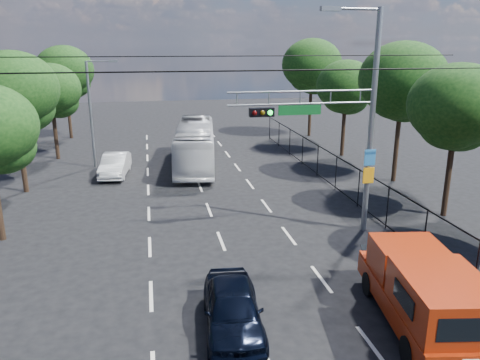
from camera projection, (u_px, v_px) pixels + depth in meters
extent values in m
cube|color=beige|center=(151.00, 296.00, 15.61)|extent=(0.12, 2.00, 0.01)
cube|color=beige|center=(150.00, 247.00, 19.38)|extent=(0.12, 2.00, 0.01)
cube|color=beige|center=(149.00, 214.00, 23.14)|extent=(0.12, 2.00, 0.01)
cube|color=beige|center=(148.00, 190.00, 26.91)|extent=(0.12, 2.00, 0.01)
cube|color=beige|center=(148.00, 172.00, 30.68)|extent=(0.12, 2.00, 0.01)
cube|color=beige|center=(147.00, 158.00, 34.44)|extent=(0.12, 2.00, 0.01)
cube|color=beige|center=(147.00, 147.00, 38.21)|extent=(0.12, 2.00, 0.01)
cube|color=beige|center=(147.00, 137.00, 41.98)|extent=(0.12, 2.00, 0.01)
cube|color=beige|center=(239.00, 287.00, 16.16)|extent=(0.12, 2.00, 0.01)
cube|color=beige|center=(221.00, 241.00, 19.93)|extent=(0.12, 2.00, 0.01)
cube|color=beige|center=(209.00, 210.00, 23.70)|extent=(0.12, 2.00, 0.01)
cube|color=beige|center=(200.00, 187.00, 27.47)|extent=(0.12, 2.00, 0.01)
cube|color=beige|center=(193.00, 170.00, 31.23)|extent=(0.12, 2.00, 0.01)
cube|color=beige|center=(188.00, 156.00, 35.00)|extent=(0.12, 2.00, 0.01)
cube|color=beige|center=(184.00, 145.00, 38.77)|extent=(0.12, 2.00, 0.01)
cube|color=beige|center=(180.00, 136.00, 42.53)|extent=(0.12, 2.00, 0.01)
cube|color=beige|center=(373.00, 347.00, 12.95)|extent=(0.12, 2.00, 0.01)
cube|color=beige|center=(321.00, 279.00, 16.72)|extent=(0.12, 2.00, 0.01)
cube|color=beige|center=(289.00, 236.00, 20.49)|extent=(0.12, 2.00, 0.01)
cube|color=beige|center=(266.00, 206.00, 24.25)|extent=(0.12, 2.00, 0.01)
cube|color=beige|center=(250.00, 184.00, 28.02)|extent=(0.12, 2.00, 0.01)
cube|color=beige|center=(237.00, 167.00, 31.79)|extent=(0.12, 2.00, 0.01)
cube|color=beige|center=(228.00, 154.00, 35.56)|extent=(0.12, 2.00, 0.01)
cube|color=beige|center=(220.00, 144.00, 39.32)|extent=(0.12, 2.00, 0.01)
cube|color=beige|center=(213.00, 135.00, 43.09)|extent=(0.12, 2.00, 0.01)
cylinder|color=slate|center=(371.00, 126.00, 19.80)|extent=(0.24, 0.24, 9.50)
cylinder|color=slate|center=(357.00, 9.00, 18.31)|extent=(2.00, 0.10, 0.10)
cube|color=slate|center=(331.00, 9.00, 18.11)|extent=(0.80, 0.25, 0.18)
cylinder|color=slate|center=(303.00, 91.00, 18.81)|extent=(6.20, 0.08, 0.08)
cylinder|color=slate|center=(302.00, 104.00, 18.95)|extent=(6.20, 0.08, 0.08)
cube|color=black|center=(262.00, 112.00, 18.72)|extent=(1.00, 0.28, 0.35)
sphere|color=#3F0505|center=(255.00, 113.00, 18.52)|extent=(0.20, 0.20, 0.20)
sphere|color=#4C3805|center=(262.00, 113.00, 18.58)|extent=(0.20, 0.20, 0.20)
sphere|color=#0CE533|center=(270.00, 113.00, 18.64)|extent=(0.20, 0.20, 0.20)
cube|color=#0B4E1C|center=(300.00, 110.00, 19.00)|extent=(1.80, 0.05, 0.40)
cube|color=#256EAF|center=(370.00, 157.00, 20.05)|extent=(0.50, 0.04, 0.70)
cube|color=orange|center=(368.00, 175.00, 20.27)|extent=(0.50, 0.04, 0.70)
cylinder|color=slate|center=(360.00, 96.00, 19.34)|extent=(0.05, 0.05, 0.50)
cylinder|color=slate|center=(331.00, 97.00, 19.10)|extent=(0.05, 0.05, 0.50)
cylinder|color=slate|center=(300.00, 98.00, 18.86)|extent=(0.05, 0.05, 0.50)
cylinder|color=slate|center=(269.00, 98.00, 18.62)|extent=(0.05, 0.05, 0.50)
cylinder|color=slate|center=(237.00, 99.00, 18.38)|extent=(0.05, 0.05, 0.50)
cylinder|color=slate|center=(91.00, 116.00, 30.93)|extent=(0.18, 0.18, 7.00)
cylinder|color=slate|center=(99.00, 61.00, 30.10)|extent=(1.60, 0.09, 0.09)
cube|color=slate|center=(113.00, 61.00, 30.26)|extent=(0.60, 0.22, 0.15)
cylinder|color=black|center=(228.00, 71.00, 16.03)|extent=(22.00, 0.04, 0.04)
cylinder|color=black|center=(213.00, 56.00, 19.21)|extent=(22.00, 0.04, 0.04)
cylinder|color=black|center=(209.00, 71.00, 20.82)|extent=(22.00, 0.04, 0.04)
cube|color=black|center=(352.00, 165.00, 24.56)|extent=(0.04, 34.00, 0.06)
cube|color=black|center=(349.00, 198.00, 25.07)|extent=(0.04, 34.00, 0.06)
cylinder|color=black|center=(477.00, 267.00, 15.41)|extent=(0.06, 0.06, 2.00)
cylinder|color=black|center=(425.00, 233.00, 18.24)|extent=(0.06, 0.06, 2.00)
cylinder|color=black|center=(387.00, 207.00, 21.06)|extent=(0.06, 0.06, 2.00)
cylinder|color=black|center=(359.00, 188.00, 23.89)|extent=(0.06, 0.06, 2.00)
cylinder|color=black|center=(336.00, 173.00, 26.71)|extent=(0.06, 0.06, 2.00)
cylinder|color=black|center=(318.00, 160.00, 29.54)|extent=(0.06, 0.06, 2.00)
cylinder|color=black|center=(303.00, 150.00, 32.36)|extent=(0.06, 0.06, 2.00)
cylinder|color=black|center=(290.00, 142.00, 35.19)|extent=(0.06, 0.06, 2.00)
cylinder|color=black|center=(279.00, 134.00, 38.01)|extent=(0.06, 0.06, 2.00)
cylinder|color=black|center=(270.00, 128.00, 40.84)|extent=(0.06, 0.06, 2.00)
cylinder|color=black|center=(449.00, 174.00, 22.36)|extent=(0.28, 0.28, 4.20)
ellipsoid|color=black|center=(458.00, 105.00, 21.44)|extent=(4.50, 4.50, 3.83)
ellipsoid|color=black|center=(458.00, 126.00, 22.09)|extent=(3.00, 3.00, 2.40)
ellipsoid|color=black|center=(451.00, 125.00, 21.43)|extent=(2.85, 2.85, 2.28)
cylinder|color=black|center=(397.00, 143.00, 28.04)|extent=(0.28, 0.28, 4.76)
ellipsoid|color=black|center=(403.00, 79.00, 26.99)|extent=(5.10, 5.10, 4.33)
ellipsoid|color=black|center=(404.00, 99.00, 27.69)|extent=(3.40, 3.40, 2.72)
ellipsoid|color=black|center=(397.00, 97.00, 27.03)|extent=(3.23, 3.23, 2.58)
cylinder|color=black|center=(343.00, 129.00, 34.66)|extent=(0.28, 0.28, 4.03)
ellipsoid|color=black|center=(346.00, 85.00, 33.78)|extent=(4.32, 4.32, 3.67)
ellipsoid|color=black|center=(349.00, 99.00, 34.42)|extent=(2.88, 2.88, 2.30)
ellipsoid|color=black|center=(342.00, 98.00, 33.76)|extent=(2.74, 2.74, 2.19)
cylinder|color=black|center=(310.00, 109.00, 42.11)|extent=(0.28, 0.28, 4.93)
ellipsoid|color=black|center=(312.00, 64.00, 41.02)|extent=(5.28, 5.28, 4.49)
ellipsoid|color=black|center=(315.00, 78.00, 41.73)|extent=(3.52, 3.52, 2.82)
ellipsoid|color=black|center=(308.00, 77.00, 41.07)|extent=(3.34, 3.34, 2.68)
ellipsoid|color=black|center=(2.00, 148.00, 19.36)|extent=(2.72, 2.72, 2.18)
cylinder|color=black|center=(21.00, 153.00, 25.96)|extent=(0.28, 0.28, 4.48)
ellipsoid|color=black|center=(13.00, 89.00, 24.98)|extent=(4.80, 4.80, 4.08)
ellipsoid|color=black|center=(25.00, 109.00, 25.65)|extent=(3.20, 3.20, 2.56)
ellipsoid|color=black|center=(7.00, 108.00, 24.99)|extent=(3.04, 3.04, 2.43)
cylinder|color=black|center=(55.00, 132.00, 33.65)|extent=(0.28, 0.28, 3.92)
ellipsoid|color=black|center=(51.00, 89.00, 32.79)|extent=(4.20, 4.20, 3.57)
ellipsoid|color=black|center=(59.00, 102.00, 33.42)|extent=(2.80, 2.80, 2.24)
ellipsoid|color=black|center=(46.00, 101.00, 32.77)|extent=(2.66, 2.66, 2.13)
cylinder|color=black|center=(69.00, 112.00, 41.05)|extent=(0.28, 0.28, 4.59)
ellipsoid|color=black|center=(65.00, 70.00, 40.04)|extent=(4.92, 4.92, 4.18)
ellipsoid|color=black|center=(71.00, 83.00, 40.72)|extent=(3.28, 3.28, 2.62)
ellipsoid|color=black|center=(61.00, 82.00, 40.06)|extent=(3.12, 3.12, 2.49)
cylinder|color=black|center=(370.00, 284.00, 15.55)|extent=(0.42, 0.83, 0.80)
cylinder|color=black|center=(427.00, 283.00, 15.61)|extent=(0.42, 0.83, 0.80)
cylinder|color=black|center=(410.00, 351.00, 12.17)|extent=(0.42, 0.83, 0.80)
cube|color=maroon|center=(421.00, 304.00, 13.80)|extent=(3.05, 5.97, 0.64)
cube|color=maroon|center=(391.00, 262.00, 16.23)|extent=(2.18, 0.96, 0.63)
cube|color=black|center=(389.00, 251.00, 16.45)|extent=(1.98, 0.77, 0.35)
cube|color=maroon|center=(407.00, 259.00, 14.83)|extent=(2.31, 2.07, 1.08)
cube|color=black|center=(418.00, 270.00, 13.99)|extent=(1.75, 0.34, 0.63)
cube|color=maroon|center=(444.00, 299.00, 12.35)|extent=(2.56, 3.21, 1.20)
cube|color=black|center=(404.00, 298.00, 12.30)|extent=(0.27, 1.36, 0.51)
cube|color=black|center=(471.00, 329.00, 10.96)|extent=(1.64, 0.32, 0.63)
imported|color=black|center=(233.00, 309.00, 13.56)|extent=(2.00, 4.24, 1.40)
imported|color=silver|center=(195.00, 145.00, 31.87)|extent=(3.75, 10.71, 2.92)
imported|color=silver|center=(115.00, 165.00, 29.68)|extent=(1.93, 4.37, 1.39)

